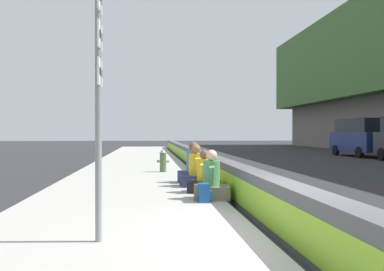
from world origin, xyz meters
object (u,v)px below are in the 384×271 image
(seated_person_foreground, at_px, (212,183))
(seated_person_rear, at_px, (196,173))
(route_sign_post, at_px, (99,87))
(fire_hydrant, at_px, (163,160))
(seated_person_middle, at_px, (204,179))
(parked_car_midline, at_px, (360,137))
(backpack, at_px, (204,193))
(seated_person_far, at_px, (193,170))

(seated_person_foreground, height_order, seated_person_rear, seated_person_rear)
(route_sign_post, height_order, fire_hydrant, route_sign_post)
(seated_person_foreground, xyz_separation_m, seated_person_middle, (1.08, 0.03, -0.01))
(fire_hydrant, xyz_separation_m, parked_car_midline, (11.64, -13.67, 0.77))
(seated_person_foreground, height_order, seated_person_middle, seated_person_foreground)
(seated_person_rear, bearing_deg, parked_car_midline, -38.71)
(backpack, relative_size, parked_car_midline, 0.08)
(seated_person_foreground, bearing_deg, seated_person_middle, 1.42)
(route_sign_post, relative_size, seated_person_foreground, 3.28)
(seated_person_foreground, xyz_separation_m, seated_person_rear, (2.33, 0.10, 0.02))
(route_sign_post, xyz_separation_m, seated_person_rear, (5.95, -1.98, -1.73))
(fire_hydrant, distance_m, seated_person_middle, 5.78)
(backpack, bearing_deg, route_sign_post, 149.77)
(route_sign_post, bearing_deg, seated_person_foreground, -29.79)
(fire_hydrant, bearing_deg, seated_person_foreground, -172.77)
(seated_person_middle, distance_m, seated_person_far, 2.18)
(seated_person_middle, xyz_separation_m, seated_person_far, (2.18, 0.05, 0.05))
(fire_hydrant, height_order, seated_person_foreground, seated_person_foreground)
(fire_hydrant, height_order, parked_car_midline, parked_car_midline)
(seated_person_rear, distance_m, seated_person_far, 0.93)
(parked_car_midline, bearing_deg, fire_hydrant, 130.42)
(seated_person_rear, height_order, seated_person_far, seated_person_far)
(fire_hydrant, relative_size, parked_car_midline, 0.17)
(seated_person_foreground, bearing_deg, route_sign_post, 150.21)
(seated_person_far, height_order, backpack, seated_person_far)
(seated_person_rear, xyz_separation_m, parked_car_midline, (16.11, -12.91, 0.85))
(seated_person_foreground, xyz_separation_m, backpack, (-0.44, 0.22, -0.15))
(seated_person_middle, bearing_deg, route_sign_post, 156.47)
(fire_hydrant, distance_m, seated_person_far, 3.63)
(backpack, bearing_deg, parked_car_midline, -34.62)
(backpack, bearing_deg, fire_hydrant, 5.08)
(seated_person_middle, relative_size, seated_person_far, 0.87)
(seated_person_far, distance_m, backpack, 3.70)
(route_sign_post, bearing_deg, seated_person_middle, -23.53)
(seated_person_middle, bearing_deg, parked_car_midline, -36.49)
(backpack, xyz_separation_m, parked_car_midline, (18.88, -13.03, 1.02))
(route_sign_post, bearing_deg, seated_person_far, -16.19)
(seated_person_foreground, xyz_separation_m, seated_person_far, (3.25, 0.08, 0.03))
(fire_hydrant, height_order, seated_person_rear, seated_person_rear)
(seated_person_rear, bearing_deg, seated_person_foreground, -177.59)
(fire_hydrant, xyz_separation_m, seated_person_rear, (-4.47, -0.76, -0.09))
(seated_person_middle, height_order, seated_person_rear, seated_person_rear)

